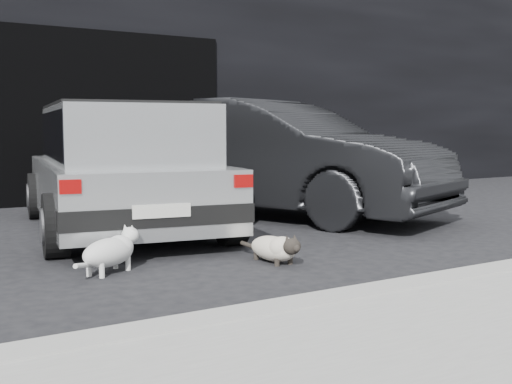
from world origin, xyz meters
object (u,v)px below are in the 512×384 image
second_car (274,158)px  cat_white (112,250)px  cat_siamese (276,248)px  silver_hatchback (122,163)px

second_car → cat_white: size_ratio=6.80×
cat_siamese → silver_hatchback: bearing=-78.6°
cat_siamese → cat_white: 1.35m
second_car → cat_white: (-2.91, -2.12, -0.58)m
cat_white → second_car: bearing=96.0°
silver_hatchback → second_car: second_car is taller
silver_hatchback → second_car: (2.13, 0.23, -0.01)m
silver_hatchback → cat_white: (-0.78, -1.89, -0.58)m
silver_hatchback → cat_siamese: size_ratio=4.99×
cat_siamese → cat_white: (-1.30, 0.39, 0.05)m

